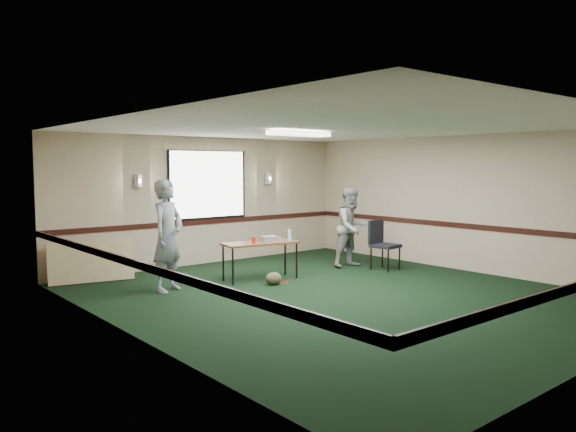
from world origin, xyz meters
TOP-DOWN VIEW (x-y plane):
  - ground at (0.00, 0.00)m, footprint 8.00×8.00m
  - room_shell at (0.00, 2.12)m, footprint 8.00×8.02m
  - folding_table at (-0.22, 1.83)m, footprint 1.47×0.81m
  - projector at (-0.05, 1.79)m, footprint 0.34×0.30m
  - game_console at (0.16, 1.89)m, footprint 0.26×0.25m
  - red_cup at (-0.40, 1.78)m, footprint 0.08×0.08m
  - water_bottle at (0.30, 1.62)m, footprint 0.06×0.06m
  - duffel_bag at (-0.31, 1.33)m, footprint 0.34×0.28m
  - cable_coil at (-0.09, 1.40)m, footprint 0.32×0.32m
  - folded_table at (-2.69, 3.60)m, footprint 1.49×0.51m
  - conference_chair at (2.31, 1.12)m, footprint 0.54×0.56m
  - person_left at (-1.97, 2.05)m, footprint 0.81×0.71m
  - person_right at (2.05, 1.70)m, footprint 0.83×0.67m

SIDE VIEW (x-z plane):
  - ground at x=0.00m, z-range 0.00..0.00m
  - cable_coil at x=-0.09m, z-range 0.00..0.01m
  - duffel_bag at x=-0.31m, z-range 0.00..0.22m
  - folded_table at x=-2.69m, z-range 0.00..0.76m
  - conference_chair at x=2.31m, z-range 0.08..1.08m
  - folding_table at x=-0.22m, z-range 0.30..0.99m
  - game_console at x=0.16m, z-range 0.70..0.75m
  - projector at x=-0.05m, z-range 0.70..0.80m
  - red_cup at x=-0.40m, z-range 0.70..0.81m
  - water_bottle at x=0.30m, z-range 0.70..0.91m
  - person_right at x=2.05m, z-range 0.00..1.66m
  - person_left at x=-1.97m, z-range 0.00..1.86m
  - room_shell at x=0.00m, z-range -2.42..5.58m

